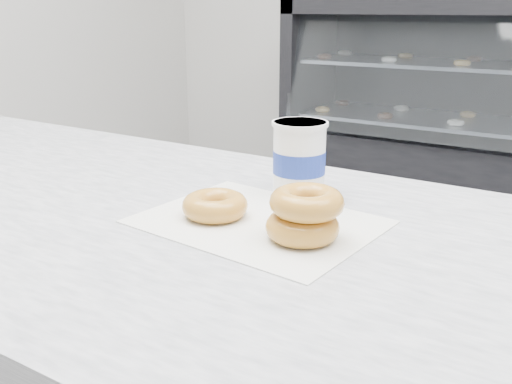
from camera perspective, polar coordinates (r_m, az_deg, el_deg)
display_case at (r=3.48m, az=23.02°, el=4.68°), size 2.40×0.74×1.25m
wax_paper at (r=0.86m, az=0.23°, el=-2.98°), size 0.36×0.29×0.00m
donut_single at (r=0.87m, az=-4.13°, el=-1.35°), size 0.13×0.13×0.04m
donut_stack at (r=0.78m, az=4.88°, el=-2.26°), size 0.13×0.13×0.07m
coffee_cup at (r=0.97m, az=4.35°, el=3.44°), size 0.12×0.12×0.13m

